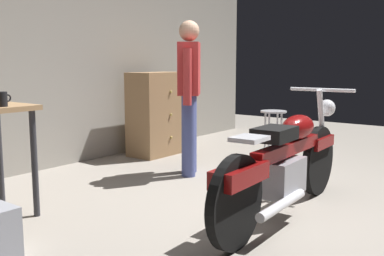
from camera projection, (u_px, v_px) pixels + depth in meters
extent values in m
plane|color=gray|center=(258.00, 215.00, 3.65)|extent=(12.00, 12.00, 0.00)
cube|color=gray|center=(45.00, 34.00, 5.12)|extent=(8.00, 0.12, 3.10)
cylinder|color=#2D2D33|center=(35.00, 164.00, 3.57)|extent=(0.05, 0.05, 0.86)
cylinder|color=#2D2D33|center=(0.00, 156.00, 3.88)|extent=(0.05, 0.05, 0.86)
cylinder|color=black|center=(318.00, 161.00, 4.19)|extent=(0.64, 0.10, 0.64)
cylinder|color=black|center=(236.00, 203.00, 2.94)|extent=(0.64, 0.10, 0.64)
cube|color=maroon|center=(319.00, 142.00, 4.17)|extent=(0.45, 0.16, 0.10)
cube|color=maroon|center=(240.00, 175.00, 2.95)|extent=(0.53, 0.20, 0.12)
cube|color=gray|center=(282.00, 177.00, 3.52)|extent=(0.45, 0.26, 0.28)
cube|color=maroon|center=(288.00, 148.00, 3.57)|extent=(1.10, 0.15, 0.10)
ellipsoid|color=maroon|center=(298.00, 127.00, 3.71)|extent=(0.45, 0.24, 0.20)
cube|color=black|center=(275.00, 134.00, 3.35)|extent=(0.37, 0.26, 0.10)
cube|color=silver|center=(249.00, 139.00, 3.02)|extent=(0.25, 0.21, 0.03)
cylinder|color=silver|center=(322.00, 125.00, 4.19)|extent=(0.27, 0.06, 0.68)
cylinder|color=silver|center=(322.00, 90.00, 4.11)|extent=(0.06, 0.60, 0.03)
sphere|color=silver|center=(327.00, 108.00, 4.27)|extent=(0.16, 0.16, 0.16)
cylinder|color=silver|center=(282.00, 205.00, 3.22)|extent=(0.70, 0.10, 0.07)
cylinder|color=#48528E|center=(190.00, 133.00, 5.04)|extent=(0.15, 0.15, 0.88)
cylinder|color=#48528E|center=(188.00, 136.00, 4.84)|extent=(0.15, 0.15, 0.88)
cube|color=#BF3333|center=(189.00, 69.00, 4.84)|extent=(0.44, 0.39, 0.56)
cylinder|color=#BF3333|center=(191.00, 76.00, 5.08)|extent=(0.09, 0.09, 0.58)
cylinder|color=#BF3333|center=(187.00, 77.00, 4.61)|extent=(0.09, 0.09, 0.58)
sphere|color=tan|center=(189.00, 31.00, 4.78)|extent=(0.22, 0.22, 0.22)
cylinder|color=#B2B2B7|center=(274.00, 112.00, 5.52)|extent=(0.32, 0.32, 0.02)
cylinder|color=#B2B2B7|center=(277.00, 136.00, 5.66)|extent=(0.02, 0.02, 0.62)
cylinder|color=#B2B2B7|center=(265.00, 136.00, 5.64)|extent=(0.02, 0.02, 0.62)
cylinder|color=#B2B2B7|center=(269.00, 138.00, 5.48)|extent=(0.02, 0.02, 0.62)
cylinder|color=#B2B2B7|center=(281.00, 138.00, 5.50)|extent=(0.02, 0.02, 0.62)
cube|color=#99724C|center=(158.00, 114.00, 6.02)|extent=(0.80, 0.44, 1.10)
sphere|color=tan|center=(171.00, 92.00, 5.84)|extent=(0.04, 0.04, 0.04)
sphere|color=tan|center=(171.00, 115.00, 5.88)|extent=(0.04, 0.04, 0.04)
sphere|color=tan|center=(171.00, 137.00, 5.92)|extent=(0.04, 0.04, 0.04)
cylinder|color=black|center=(1.00, 99.00, 3.35)|extent=(0.09, 0.09, 0.11)
torus|color=black|center=(7.00, 98.00, 3.39)|extent=(0.06, 0.01, 0.06)
torus|color=#3D7F4C|center=(3.00, 97.00, 3.65)|extent=(0.05, 0.01, 0.05)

